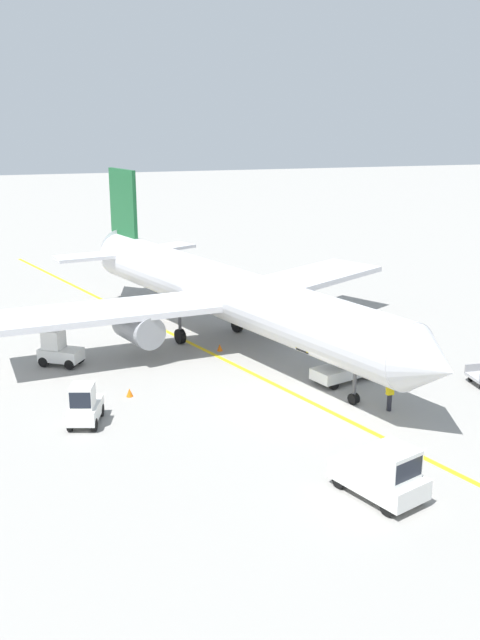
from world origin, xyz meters
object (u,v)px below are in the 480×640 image
object	(u,v)px
baggage_tug_by_cargo_door	(58,350)
safety_cone_nose_left	(220,347)
airliner	(221,291)
pushback_tug	(383,473)
ground_crew_marshaller	(390,393)
belt_loader_forward_hold	(343,368)
safety_cone_nose_right	(130,392)
baggage_tug_near_wing	(84,406)

from	to	relation	value
baggage_tug_by_cargo_door	safety_cone_nose_left	distance (m)	9.64
airliner	pushback_tug	xyz separation A→B (m)	(0.90, -20.02, -2.42)
pushback_tug	baggage_tug_by_cargo_door	world-z (taller)	pushback_tug
ground_crew_marshaller	pushback_tug	bearing A→B (deg)	-119.84
belt_loader_forward_hold	pushback_tug	bearing A→B (deg)	-107.57
pushback_tug	baggage_tug_by_cargo_door	size ratio (longest dim) A/B	1.48
airliner	safety_cone_nose_right	distance (m)	10.50
airliner	baggage_tug_by_cargo_door	world-z (taller)	airliner
pushback_tug	baggage_tug_near_wing	distance (m)	14.28
airliner	safety_cone_nose_left	bearing A→B (deg)	-109.63
ground_crew_marshaller	safety_cone_nose_left	xyz separation A→B (m)	(-5.62, 11.25, -0.69)
belt_loader_forward_hold	safety_cone_nose_right	bearing A→B (deg)	174.38
baggage_tug_by_cargo_door	ground_crew_marshaller	world-z (taller)	baggage_tug_by_cargo_door
pushback_tug	baggage_tug_near_wing	xyz separation A→B (m)	(-10.27, 9.91, -0.07)
airliner	baggage_tug_near_wing	bearing A→B (deg)	-132.83
ground_crew_marshaller	safety_cone_nose_right	bearing A→B (deg)	155.54
ground_crew_marshaller	belt_loader_forward_hold	bearing A→B (deg)	96.72
safety_cone_nose_left	baggage_tug_near_wing	bearing A→B (deg)	-135.65
safety_cone_nose_left	airliner	bearing A→B (deg)	70.37
belt_loader_forward_hold	safety_cone_nose_right	distance (m)	11.55
pushback_tug	belt_loader_forward_hold	distance (m)	12.22
pushback_tug	baggage_tug_by_cargo_door	xyz separation A→B (m)	(-11.04, 18.78, -0.07)
pushback_tug	ground_crew_marshaller	world-z (taller)	pushback_tug
baggage_tug_near_wing	safety_cone_nose_right	xyz separation A→B (m)	(2.48, 2.86, -0.71)
baggage_tug_near_wing	safety_cone_nose_left	world-z (taller)	baggage_tug_near_wing
baggage_tug_by_cargo_door	safety_cone_nose_left	world-z (taller)	baggage_tug_by_cargo_door
pushback_tug	safety_cone_nose_right	xyz separation A→B (m)	(-7.80, 12.77, -0.77)
ground_crew_marshaller	safety_cone_nose_right	xyz separation A→B (m)	(-11.99, 5.46, -0.69)
pushback_tug	airliner	bearing A→B (deg)	92.59
airliner	pushback_tug	distance (m)	20.19
airliner	safety_cone_nose_right	bearing A→B (deg)	-133.56
airliner	safety_cone_nose_right	size ratio (longest dim) A/B	78.20
belt_loader_forward_hold	safety_cone_nose_left	size ratio (longest dim) A/B	11.70
baggage_tug_near_wing	safety_cone_nose_right	world-z (taller)	baggage_tug_near_wing
baggage_tug_near_wing	baggage_tug_by_cargo_door	xyz separation A→B (m)	(-0.76, 8.87, 0.00)
baggage_tug_near_wing	safety_cone_nose_right	bearing A→B (deg)	49.11
pushback_tug	belt_loader_forward_hold	size ratio (longest dim) A/B	0.78
baggage_tug_by_cargo_door	safety_cone_nose_right	xyz separation A→B (m)	(3.24, -6.01, -0.71)
baggage_tug_by_cargo_door	belt_loader_forward_hold	xyz separation A→B (m)	(14.73, -7.14, -0.15)
baggage_tug_near_wing	belt_loader_forward_hold	world-z (taller)	belt_loader_forward_hold
airliner	baggage_tug_near_wing	distance (m)	14.01
safety_cone_nose_left	pushback_tug	bearing A→B (deg)	-85.62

